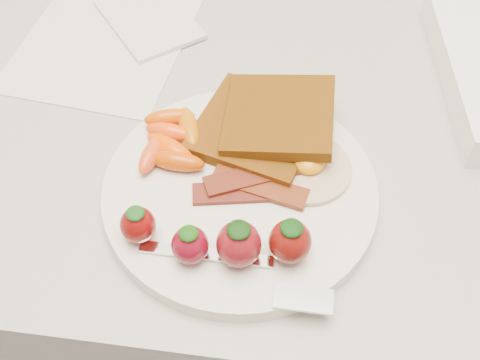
# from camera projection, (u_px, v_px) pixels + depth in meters

# --- Properties ---
(counter) EXTENTS (2.00, 0.60, 0.90)m
(counter) POSITION_uv_depth(u_px,v_px,m) (262.00, 290.00, 1.04)
(counter) COLOR gray
(counter) RESTS_ON ground
(plate) EXTENTS (0.27, 0.27, 0.02)m
(plate) POSITION_uv_depth(u_px,v_px,m) (240.00, 192.00, 0.59)
(plate) COLOR beige
(plate) RESTS_ON counter
(toast_lower) EXTENTS (0.15, 0.15, 0.01)m
(toast_lower) POSITION_uv_depth(u_px,v_px,m) (257.00, 128.00, 0.62)
(toast_lower) COLOR #382104
(toast_lower) RESTS_ON plate
(toast_upper) EXTENTS (0.11, 0.11, 0.03)m
(toast_upper) POSITION_uv_depth(u_px,v_px,m) (279.00, 116.00, 0.62)
(toast_upper) COLOR #331903
(toast_upper) RESTS_ON toast_lower
(fried_egg) EXTENTS (0.11, 0.11, 0.02)m
(fried_egg) POSITION_uv_depth(u_px,v_px,m) (307.00, 166.00, 0.60)
(fried_egg) COLOR beige
(fried_egg) RESTS_ON plate
(bacon_strips) EXTENTS (0.11, 0.07, 0.01)m
(bacon_strips) POSITION_uv_depth(u_px,v_px,m) (251.00, 185.00, 0.58)
(bacon_strips) COLOR black
(bacon_strips) RESTS_ON plate
(baby_carrots) EXTENTS (0.08, 0.10, 0.02)m
(baby_carrots) POSITION_uv_depth(u_px,v_px,m) (172.00, 141.00, 0.61)
(baby_carrots) COLOR #E5440B
(baby_carrots) RESTS_ON plate
(strawberries) EXTENTS (0.17, 0.05, 0.05)m
(strawberries) POSITION_uv_depth(u_px,v_px,m) (226.00, 240.00, 0.52)
(strawberries) COLOR #610807
(strawberries) RESTS_ON plate
(fork) EXTENTS (0.18, 0.05, 0.00)m
(fork) POSITION_uv_depth(u_px,v_px,m) (249.00, 274.00, 0.52)
(fork) COLOR white
(fork) RESTS_ON plate
(paper_sheet) EXTENTS (0.22, 0.28, 0.00)m
(paper_sheet) POSITION_uv_depth(u_px,v_px,m) (108.00, 35.00, 0.75)
(paper_sheet) COLOR beige
(paper_sheet) RESTS_ON counter
(notepad) EXTENTS (0.16, 0.17, 0.01)m
(notepad) POSITION_uv_depth(u_px,v_px,m) (149.00, 20.00, 0.77)
(notepad) COLOR silver
(notepad) RESTS_ON paper_sheet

